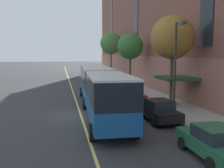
# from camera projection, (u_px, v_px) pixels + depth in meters

# --- Properties ---
(ground_plane) EXTENTS (260.00, 260.00, 0.00)m
(ground_plane) POSITION_uv_depth(u_px,v_px,m) (82.00, 115.00, 20.54)
(ground_plane) COLOR #38383A
(sidewalk) EXTENTS (4.01, 160.00, 0.15)m
(sidewalk) POSITION_uv_depth(u_px,v_px,m) (167.00, 103.00, 25.09)
(sidewalk) COLOR #ADA89E
(sidewalk) RESTS_ON ground
(city_bus) EXTENTS (3.46, 18.56, 3.53)m
(city_bus) POSITION_uv_depth(u_px,v_px,m) (99.00, 87.00, 22.02)
(city_bus) COLOR #19569E
(city_bus) RESTS_ON ground
(parked_car_green_0) EXTENTS (1.94, 4.21, 1.56)m
(parked_car_green_0) POSITION_uv_depth(u_px,v_px,m) (213.00, 142.00, 12.05)
(parked_car_green_0) COLOR #23603D
(parked_car_green_0) RESTS_ON ground
(parked_car_black_1) EXTENTS (2.13, 4.64, 1.56)m
(parked_car_black_1) POSITION_uv_depth(u_px,v_px,m) (158.00, 110.00, 18.79)
(parked_car_black_1) COLOR black
(parked_car_black_1) RESTS_ON ground
(parked_car_black_2) EXTENTS (2.04, 4.50, 1.56)m
(parked_car_black_2) POSITION_uv_depth(u_px,v_px,m) (116.00, 85.00, 33.19)
(parked_car_black_2) COLOR black
(parked_car_black_2) RESTS_ON ground
(parked_car_darkgray_4) EXTENTS (1.96, 4.21, 1.56)m
(parked_car_darkgray_4) POSITION_uv_depth(u_px,v_px,m) (101.00, 77.00, 45.33)
(parked_car_darkgray_4) COLOR #4C4C51
(parked_car_darkgray_4) RESTS_ON ground
(parked_car_navy_5) EXTENTS (2.03, 4.49, 1.56)m
(parked_car_navy_5) POSITION_uv_depth(u_px,v_px,m) (95.00, 74.00, 52.06)
(parked_car_navy_5) COLOR navy
(parked_car_navy_5) RESTS_ON ground
(parked_car_red_6) EXTENTS (1.97, 4.63, 1.56)m
(parked_car_red_6) POSITION_uv_depth(u_px,v_px,m) (132.00, 94.00, 26.00)
(parked_car_red_6) COLOR #B21E19
(parked_car_red_6) RESTS_ON ground
(street_tree_mid_block) EXTENTS (3.76, 3.76, 7.93)m
(street_tree_mid_block) POSITION_uv_depth(u_px,v_px,m) (173.00, 38.00, 22.38)
(street_tree_mid_block) COLOR brown
(street_tree_mid_block) RESTS_ON sidewalk
(street_tree_far_uptown) EXTENTS (3.54, 3.54, 7.38)m
(street_tree_far_uptown) POSITION_uv_depth(u_px,v_px,m) (130.00, 47.00, 35.85)
(street_tree_far_uptown) COLOR brown
(street_tree_far_uptown) RESTS_ON sidewalk
(street_tree_far_downtown) EXTENTS (4.10, 4.10, 8.57)m
(street_tree_far_downtown) POSITION_uv_depth(u_px,v_px,m) (111.00, 43.00, 49.17)
(street_tree_far_downtown) COLOR brown
(street_tree_far_downtown) RESTS_ON sidewalk
(street_lamp) EXTENTS (0.36, 1.48, 7.00)m
(street_lamp) POSITION_uv_depth(u_px,v_px,m) (177.00, 59.00, 19.67)
(street_lamp) COLOR #2D2D30
(street_lamp) RESTS_ON sidewalk
(fire_hydrant) EXTENTS (0.42, 0.24, 0.72)m
(fire_hydrant) POSITION_uv_depth(u_px,v_px,m) (160.00, 103.00, 22.92)
(fire_hydrant) COLOR red
(fire_hydrant) RESTS_ON sidewalk
(lane_centerline) EXTENTS (0.16, 140.00, 0.01)m
(lane_centerline) POSITION_uv_depth(u_px,v_px,m) (78.00, 107.00, 23.45)
(lane_centerline) COLOR #E0D66B
(lane_centerline) RESTS_ON ground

